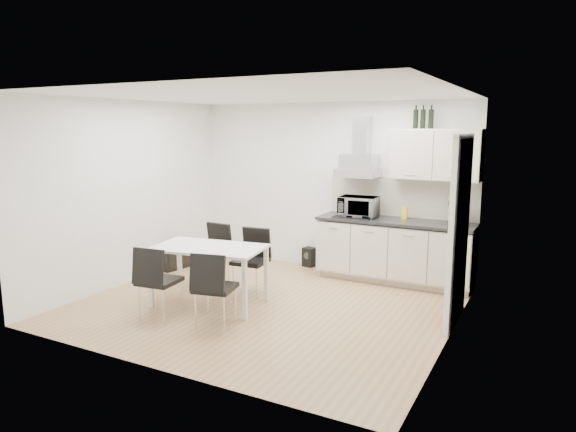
% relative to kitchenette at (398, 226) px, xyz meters
% --- Properties ---
extents(ground, '(4.50, 4.50, 0.00)m').
position_rel_kitchenette_xyz_m(ground, '(-1.19, -1.73, -0.83)').
color(ground, tan).
rests_on(ground, ground).
extents(wall_back, '(4.50, 0.10, 2.60)m').
position_rel_kitchenette_xyz_m(wall_back, '(-1.19, 0.27, 0.47)').
color(wall_back, white).
rests_on(wall_back, ground).
extents(wall_front, '(4.50, 0.10, 2.60)m').
position_rel_kitchenette_xyz_m(wall_front, '(-1.19, -3.73, 0.47)').
color(wall_front, white).
rests_on(wall_front, ground).
extents(wall_left, '(0.10, 4.00, 2.60)m').
position_rel_kitchenette_xyz_m(wall_left, '(-3.44, -1.73, 0.47)').
color(wall_left, white).
rests_on(wall_left, ground).
extents(wall_right, '(0.10, 4.00, 2.60)m').
position_rel_kitchenette_xyz_m(wall_right, '(1.06, -1.73, 0.47)').
color(wall_right, white).
rests_on(wall_right, ground).
extents(ceiling, '(4.50, 4.50, 0.00)m').
position_rel_kitchenette_xyz_m(ceiling, '(-1.19, -1.73, 1.77)').
color(ceiling, white).
rests_on(ceiling, wall_back).
extents(doorway, '(0.08, 1.04, 2.10)m').
position_rel_kitchenette_xyz_m(doorway, '(1.02, -1.18, 0.22)').
color(doorway, white).
rests_on(doorway, ground).
extents(kitchenette, '(2.22, 0.64, 2.52)m').
position_rel_kitchenette_xyz_m(kitchenette, '(0.00, 0.00, 0.00)').
color(kitchenette, beige).
rests_on(kitchenette, ground).
extents(dining_table, '(1.47, 0.98, 0.75)m').
position_rel_kitchenette_xyz_m(dining_table, '(-1.83, -2.04, -0.16)').
color(dining_table, white).
rests_on(dining_table, ground).
extents(chair_far_left, '(0.47, 0.53, 0.88)m').
position_rel_kitchenette_xyz_m(chair_far_left, '(-2.25, -1.43, -0.39)').
color(chair_far_left, black).
rests_on(chair_far_left, ground).
extents(chair_far_right, '(0.48, 0.54, 0.88)m').
position_rel_kitchenette_xyz_m(chair_far_right, '(-1.59, -1.46, -0.39)').
color(chair_far_right, black).
rests_on(chair_far_right, ground).
extents(chair_near_left, '(0.49, 0.54, 0.88)m').
position_rel_kitchenette_xyz_m(chair_near_left, '(-2.06, -2.71, -0.39)').
color(chair_near_left, black).
rests_on(chair_near_left, ground).
extents(chair_near_right, '(0.54, 0.58, 0.88)m').
position_rel_kitchenette_xyz_m(chair_near_right, '(-1.33, -2.61, -0.39)').
color(chair_near_right, black).
rests_on(chair_near_right, ground).
extents(guitar_amp, '(0.29, 0.54, 0.43)m').
position_rel_kitchenette_xyz_m(guitar_amp, '(-3.31, -0.95, -0.62)').
color(guitar_amp, black).
rests_on(guitar_amp, ground).
extents(floor_speaker, '(0.21, 0.20, 0.31)m').
position_rel_kitchenette_xyz_m(floor_speaker, '(-1.48, 0.17, -0.68)').
color(floor_speaker, black).
rests_on(floor_speaker, ground).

